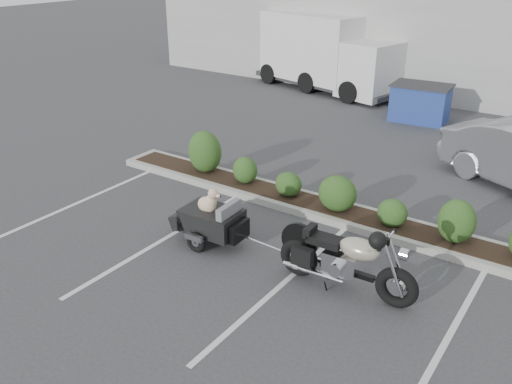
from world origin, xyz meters
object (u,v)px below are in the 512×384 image
Objects in this scene: motorcycle at (345,261)px; delivery_truck at (328,54)px; dumpster at (420,103)px; pet_trailer at (211,219)px.

delivery_truck reaches higher than motorcycle.
dumpster is at bearing -11.77° from delivery_truck.
motorcycle is 1.25× the size of pet_trailer.
motorcycle is 1.27× the size of dumpster.
dumpster reaches higher than pet_trailer.
delivery_truck is (-3.88, 12.07, 0.88)m from pet_trailer.
pet_trailer is 10.01m from dumpster.
dumpster is (-2.23, 10.01, 0.05)m from motorcycle.
motorcycle is 13.83m from delivery_truck.
motorcycle is 10.26m from dumpster.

